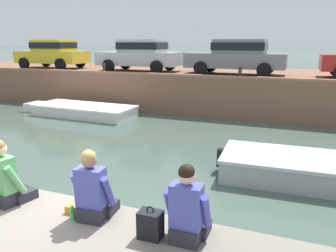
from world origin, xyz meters
The scene contains 15 objects.
ground_plane centered at (0.00, 4.85, 0.00)m, with size 400.00×400.00×0.00m, color #42564C.
far_quay_wall centered at (0.00, 12.71, 0.85)m, with size 60.00×6.00×1.71m, color brown.
far_wall_coping centered at (0.00, 9.83, 1.75)m, with size 60.00×0.24×0.08m, color #9F6C52.
boat_moored_west_white centered at (-5.72, 8.04, 0.23)m, with size 5.36×1.89×0.47m.
car_leftmost_yellow centered at (-9.68, 11.30, 2.55)m, with size 3.87×2.02×1.54m.
car_left_inner_silver centered at (-4.29, 11.30, 2.55)m, with size 4.11×2.08×1.54m.
car_centre_grey centered at (0.46, 11.29, 2.55)m, with size 4.41×1.94×1.54m.
mooring_bollard_west centered at (-5.60, 9.96, 1.95)m, with size 0.15×0.15×0.45m.
mooring_bollard_mid centered at (0.83, 9.96, 1.95)m, with size 0.15×0.15×0.45m.
person_seated_left centered at (-0.78, -0.50, 1.25)m, with size 0.58×0.59×0.96m.
person_seated_right centered at (0.61, -0.42, 1.25)m, with size 0.55×0.55×0.96m.
person_seated_middle centered at (1.91, -0.45, 1.25)m, with size 0.53×0.52×0.96m.
bottle_drink centered at (0.37, -0.57, 0.97)m, with size 0.06×0.06×0.20m.
backpack_on_ledge centered at (1.49, -0.56, 1.04)m, with size 0.28×0.24×0.41m.
snack_bag centered at (0.26, -0.41, 0.92)m, with size 0.18×0.12×0.10m, color orange.
Camera 1 is at (2.92, -3.72, 3.14)m, focal length 35.00 mm.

